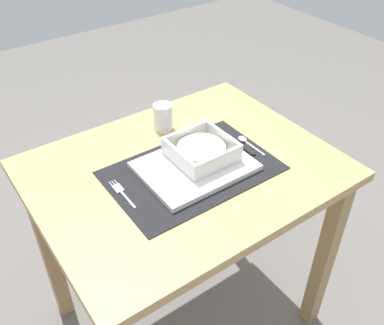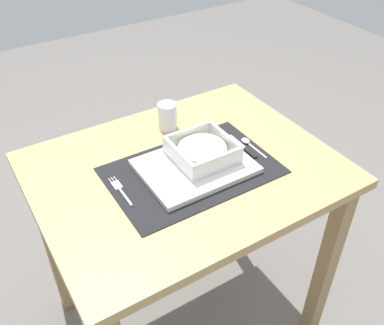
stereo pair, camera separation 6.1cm
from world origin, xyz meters
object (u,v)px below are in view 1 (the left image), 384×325
(spoon, at_px, (245,141))
(butter_knife, at_px, (241,146))
(porridge_bowl, at_px, (201,151))
(bread_knife, at_px, (236,150))
(dining_table, at_px, (185,197))
(fork, at_px, (121,192))
(drinking_glass, at_px, (163,118))

(spoon, bearing_deg, butter_knife, -155.32)
(porridge_bowl, bearing_deg, bread_knife, -9.16)
(spoon, height_order, bread_knife, spoon)
(dining_table, distance_m, butter_knife, 0.23)
(porridge_bowl, distance_m, fork, 0.26)
(porridge_bowl, height_order, butter_knife, porridge_bowl)
(bread_knife, bearing_deg, spoon, 20.78)
(spoon, relative_size, drinking_glass, 1.32)
(fork, distance_m, bread_knife, 0.38)
(porridge_bowl, height_order, bread_knife, porridge_bowl)
(porridge_bowl, distance_m, bread_knife, 0.12)
(dining_table, distance_m, spoon, 0.26)
(fork, bearing_deg, bread_knife, -2.53)
(porridge_bowl, bearing_deg, spoon, -0.54)
(butter_knife, distance_m, bread_knife, 0.03)
(butter_knife, bearing_deg, porridge_bowl, 170.89)
(butter_knife, bearing_deg, dining_table, 168.85)
(dining_table, relative_size, fork, 6.48)
(fork, relative_size, butter_knife, 0.98)
(fork, relative_size, drinking_glass, 1.50)
(dining_table, relative_size, bread_knife, 6.69)
(dining_table, height_order, fork, fork)
(porridge_bowl, xyz_separation_m, spoon, (0.17, -0.00, -0.03))
(bread_knife, distance_m, drinking_glass, 0.26)
(drinking_glass, bearing_deg, porridge_bowl, -91.52)
(butter_knife, relative_size, bread_knife, 1.06)
(drinking_glass, bearing_deg, dining_table, -105.72)
(dining_table, relative_size, drinking_glass, 9.74)
(fork, relative_size, bread_knife, 1.03)
(drinking_glass, bearing_deg, spoon, -53.02)
(fork, bearing_deg, spoon, 0.40)
(dining_table, bearing_deg, butter_knife, -6.97)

